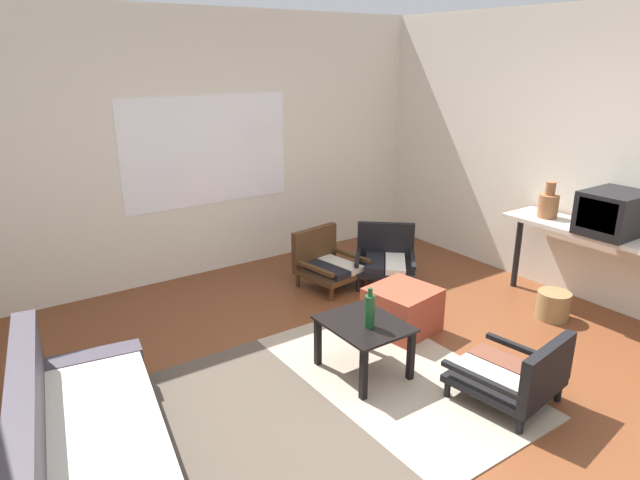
% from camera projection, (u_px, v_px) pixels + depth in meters
% --- Properties ---
extents(ground_plane, '(7.80, 7.80, 0.00)m').
position_uv_depth(ground_plane, '(401.00, 403.00, 3.77)').
color(ground_plane, brown).
extents(far_wall_with_window, '(5.60, 0.13, 2.70)m').
position_uv_depth(far_wall_with_window, '(205.00, 146.00, 5.72)').
color(far_wall_with_window, silver).
rests_on(far_wall_with_window, ground).
extents(side_wall_right, '(0.12, 6.60, 2.70)m').
position_uv_depth(side_wall_right, '(604.00, 159.00, 5.01)').
color(side_wall_right, silver).
rests_on(side_wall_right, ground).
extents(area_rug, '(2.37, 2.08, 0.01)m').
position_uv_depth(area_rug, '(330.00, 402.00, 3.77)').
color(area_rug, '#4C4238').
rests_on(area_rug, ground).
extents(couch, '(1.04, 2.03, 0.68)m').
position_uv_depth(couch, '(85.00, 452.00, 2.99)').
color(couch, '#38333D').
rests_on(couch, ground).
extents(coffee_table, '(0.52, 0.63, 0.41)m').
position_uv_depth(coffee_table, '(364.00, 332.00, 4.03)').
color(coffee_table, black).
rests_on(coffee_table, ground).
extents(armchair_by_window, '(0.66, 0.65, 0.57)m').
position_uv_depth(armchair_by_window, '(326.00, 262.00, 5.63)').
color(armchair_by_window, '#472D19').
rests_on(armchair_by_window, ground).
extents(armchair_striped_foreground, '(0.69, 0.70, 0.52)m').
position_uv_depth(armchair_striped_foreground, '(516.00, 374.00, 3.69)').
color(armchair_striped_foreground, black).
rests_on(armchair_striped_foreground, ground).
extents(armchair_corner, '(0.84, 0.84, 0.57)m').
position_uv_depth(armchair_corner, '(385.00, 257.00, 5.75)').
color(armchair_corner, black).
rests_on(armchair_corner, ground).
extents(ottoman_orange, '(0.58, 0.58, 0.39)m').
position_uv_depth(ottoman_orange, '(402.00, 310.00, 4.70)').
color(ottoman_orange, '#993D28').
rests_on(ottoman_orange, ground).
extents(console_shelf, '(0.47, 1.53, 0.80)m').
position_uv_depth(console_shelf, '(589.00, 238.00, 4.90)').
color(console_shelf, beige).
rests_on(console_shelf, ground).
extents(crt_television, '(0.53, 0.43, 0.37)m').
position_uv_depth(crt_television, '(613.00, 213.00, 4.68)').
color(crt_television, black).
rests_on(crt_television, console_shelf).
extents(clay_vase, '(0.18, 0.18, 0.34)m').
position_uv_depth(clay_vase, '(548.00, 204.00, 5.17)').
color(clay_vase, '#935B38').
rests_on(clay_vase, console_shelf).
extents(glass_bottle, '(0.08, 0.08, 0.30)m').
position_uv_depth(glass_bottle, '(370.00, 311.00, 3.90)').
color(glass_bottle, '#194723').
rests_on(glass_bottle, coffee_table).
extents(wicker_basket, '(0.29, 0.29, 0.25)m').
position_uv_depth(wicker_basket, '(553.00, 305.00, 4.95)').
color(wicker_basket, olive).
rests_on(wicker_basket, ground).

